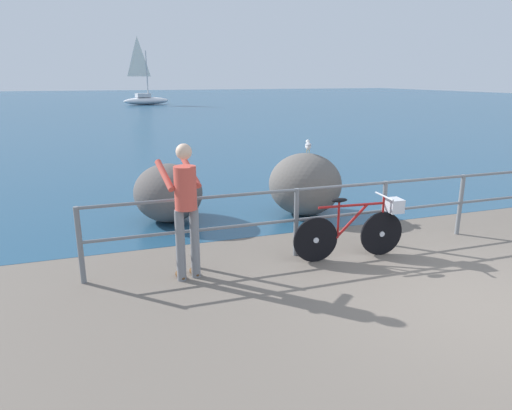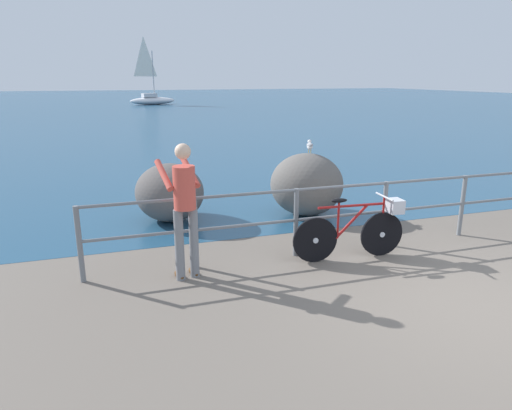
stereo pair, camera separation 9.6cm
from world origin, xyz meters
name	(u,v)px [view 2 (the right image)]	position (x,y,z in m)	size (l,w,h in m)	color
ground_plane	(188,129)	(0.00, 20.00, -0.05)	(120.00, 120.00, 0.10)	#6B6056
sea_surface	(143,101)	(0.00, 48.03, 0.00)	(120.00, 90.00, 0.01)	navy
promenade_railing	(385,206)	(0.00, 2.07, 0.64)	(8.97, 0.07, 1.02)	slate
bicycle	(359,227)	(-0.65, 1.71, 0.46)	(1.70, 0.48, 0.92)	black
person_at_railing	(184,205)	(-3.14, 1.80, 0.99)	(0.53, 0.67, 1.78)	slate
breakwater_boulder_main	(307,184)	(-0.47, 3.98, 0.59)	(1.38, 1.40, 1.18)	#605B56
breakwater_boulder_left	(170,192)	(-3.00, 4.43, 0.52)	(1.24, 1.46, 1.05)	#57514E
seagull	(310,145)	(-0.39, 4.06, 1.32)	(0.20, 0.34, 0.23)	gold
sailboat	(152,97)	(0.34, 41.74, 0.71)	(4.59, 2.39, 6.16)	white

